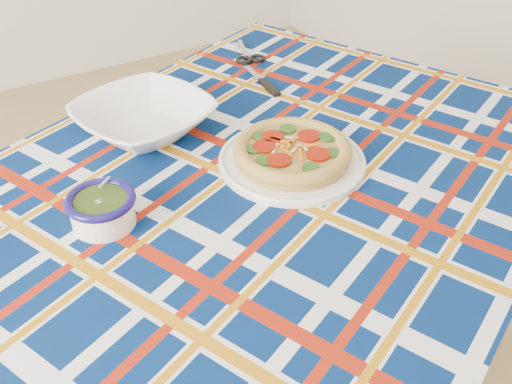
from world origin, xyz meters
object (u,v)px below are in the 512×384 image
main_focaccia_plate (292,151)px  serving_bowl (144,118)px  dining_table (226,238)px  pesto_bowl (102,207)px

main_focaccia_plate → serving_bowl: size_ratio=1.08×
dining_table → serving_bowl: bearing=70.7°
main_focaccia_plate → pesto_bowl: pesto_bowl is taller
main_focaccia_plate → serving_bowl: 0.35m
dining_table → serving_bowl: size_ratio=6.52×
dining_table → pesto_bowl: bearing=138.5°
serving_bowl → pesto_bowl: bearing=-125.5°
main_focaccia_plate → pesto_bowl: 0.40m
pesto_bowl → serving_bowl: size_ratio=0.43×
serving_bowl → dining_table: bearing=-86.4°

